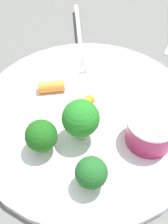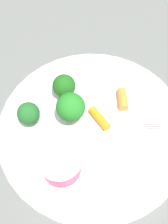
% 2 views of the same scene
% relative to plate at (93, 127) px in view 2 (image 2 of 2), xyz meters
% --- Properties ---
extents(ground_plane, '(2.40, 2.40, 0.00)m').
position_rel_plate_xyz_m(ground_plane, '(0.00, 0.00, -0.01)').
color(ground_plane, '#5E615B').
extents(plate, '(0.31, 0.31, 0.01)m').
position_rel_plate_xyz_m(plate, '(0.00, 0.00, 0.00)').
color(plate, white).
rests_on(plate, ground_plane).
extents(sauce_cup, '(0.06, 0.06, 0.04)m').
position_rel_plate_xyz_m(sauce_cup, '(0.02, 0.08, 0.03)').
color(sauce_cup, '#9C1F4A').
rests_on(sauce_cup, plate).
extents(broccoli_floret_0, '(0.05, 0.05, 0.06)m').
position_rel_plate_xyz_m(broccoli_floret_0, '(0.04, 0.00, 0.04)').
color(broccoli_floret_0, '#89A963').
rests_on(broccoli_floret_0, plate).
extents(broccoli_floret_1, '(0.04, 0.04, 0.05)m').
position_rel_plate_xyz_m(broccoli_floret_1, '(0.07, -0.04, 0.03)').
color(broccoli_floret_1, '#98BA59').
rests_on(broccoli_floret_1, plate).
extents(broccoli_floret_2, '(0.04, 0.04, 0.04)m').
position_rel_plate_xyz_m(broccoli_floret_2, '(0.10, 0.03, 0.03)').
color(broccoli_floret_2, '#8DB76A').
rests_on(broccoli_floret_2, plate).
extents(carrot_stick_0, '(0.04, 0.04, 0.01)m').
position_rel_plate_xyz_m(carrot_stick_0, '(-0.01, -0.01, 0.01)').
color(carrot_stick_0, orange).
rests_on(carrot_stick_0, plate).
extents(carrot_stick_1, '(0.03, 0.04, 0.02)m').
position_rel_plate_xyz_m(carrot_stick_1, '(-0.03, -0.06, 0.01)').
color(carrot_stick_1, orange).
rests_on(carrot_stick_1, plate).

